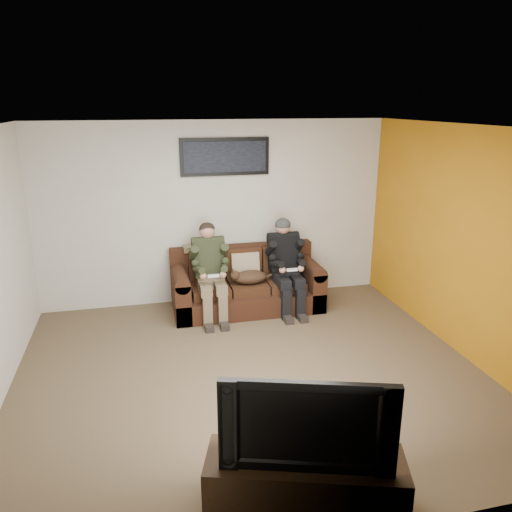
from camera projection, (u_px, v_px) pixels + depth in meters
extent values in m
plane|color=brown|center=(251.00, 373.00, 5.44)|extent=(5.00, 5.00, 0.00)
plane|color=silver|center=(250.00, 127.00, 4.67)|extent=(5.00, 5.00, 0.00)
plane|color=beige|center=(216.00, 213.00, 7.14)|extent=(5.00, 0.00, 5.00)
plane|color=beige|center=(334.00, 371.00, 2.96)|extent=(5.00, 0.00, 5.00)
plane|color=beige|center=(467.00, 244.00, 5.61)|extent=(0.00, 4.50, 4.50)
plane|color=#B97412|center=(466.00, 244.00, 5.61)|extent=(0.00, 4.50, 4.50)
cube|color=#351B10|center=(247.00, 299.00, 7.10)|extent=(2.07, 0.90, 0.28)
cube|color=#351B10|center=(242.00, 263.00, 7.30)|extent=(2.07, 0.19, 0.57)
cube|color=#351B10|center=(181.00, 295.00, 6.85)|extent=(0.21, 0.90, 0.57)
cube|color=#351B10|center=(309.00, 284.00, 7.26)|extent=(0.21, 0.90, 0.57)
cylinder|color=#351B10|center=(180.00, 276.00, 6.77)|extent=(0.21, 0.90, 0.21)
cylinder|color=#351B10|center=(310.00, 266.00, 7.18)|extent=(0.21, 0.90, 0.21)
cube|color=#3B2011|center=(210.00, 290.00, 6.88)|extent=(0.51, 0.57, 0.13)
cube|color=#3B2011|center=(207.00, 265.00, 7.05)|extent=(0.51, 0.13, 0.41)
cube|color=#3B2011|center=(248.00, 287.00, 6.99)|extent=(0.51, 0.57, 0.13)
cube|color=#3B2011|center=(244.00, 262.00, 7.16)|extent=(0.51, 0.13, 0.41)
cube|color=#3B2011|center=(284.00, 283.00, 7.11)|extent=(0.51, 0.57, 0.13)
cube|color=#3B2011|center=(279.00, 260.00, 7.28)|extent=(0.51, 0.13, 0.41)
cube|color=tan|center=(245.00, 266.00, 7.07)|extent=(0.40, 0.19, 0.39)
cube|color=gray|center=(199.00, 248.00, 7.06)|extent=(0.42, 0.21, 0.08)
cube|color=#756149|center=(210.00, 281.00, 6.81)|extent=(0.36, 0.30, 0.14)
cube|color=#282E1C|center=(208.00, 258.00, 6.81)|extent=(0.40, 0.30, 0.53)
cylinder|color=#282E1C|center=(208.00, 243.00, 6.77)|extent=(0.44, 0.18, 0.18)
sphere|color=tan|center=(207.00, 231.00, 6.74)|extent=(0.21, 0.21, 0.21)
cube|color=#756149|center=(205.00, 288.00, 6.61)|extent=(0.15, 0.42, 0.13)
cube|color=#756149|center=(220.00, 286.00, 6.65)|extent=(0.15, 0.42, 0.13)
cube|color=#756149|center=(208.00, 312.00, 6.50)|extent=(0.12, 0.13, 0.41)
cube|color=#756149|center=(223.00, 311.00, 6.54)|extent=(0.12, 0.13, 0.41)
cube|color=black|center=(209.00, 326.00, 6.47)|extent=(0.11, 0.26, 0.08)
cube|color=black|center=(224.00, 325.00, 6.52)|extent=(0.11, 0.26, 0.08)
cylinder|color=#282E1C|center=(194.00, 254.00, 6.68)|extent=(0.11, 0.30, 0.28)
cylinder|color=#282E1C|center=(224.00, 252.00, 6.76)|extent=(0.11, 0.30, 0.28)
cylinder|color=#282E1C|center=(199.00, 270.00, 6.52)|extent=(0.14, 0.32, 0.15)
cylinder|color=#282E1C|center=(224.00, 268.00, 6.60)|extent=(0.14, 0.32, 0.15)
sphere|color=tan|center=(203.00, 276.00, 6.44)|extent=(0.09, 0.09, 0.09)
sphere|color=tan|center=(223.00, 275.00, 6.49)|extent=(0.09, 0.09, 0.09)
cube|color=white|center=(213.00, 276.00, 6.45)|extent=(0.15, 0.04, 0.03)
ellipsoid|color=black|center=(207.00, 229.00, 6.75)|extent=(0.22, 0.22, 0.17)
cube|color=black|center=(285.00, 275.00, 7.05)|extent=(0.36, 0.30, 0.14)
cube|color=black|center=(283.00, 253.00, 7.05)|extent=(0.40, 0.30, 0.53)
cylinder|color=black|center=(283.00, 238.00, 7.01)|extent=(0.44, 0.18, 0.18)
sphere|color=#B07762|center=(283.00, 227.00, 6.98)|extent=(0.21, 0.21, 0.21)
cube|color=black|center=(282.00, 281.00, 6.84)|extent=(0.15, 0.42, 0.13)
cube|color=black|center=(296.00, 280.00, 6.89)|extent=(0.15, 0.42, 0.13)
cube|color=black|center=(286.00, 305.00, 6.73)|extent=(0.12, 0.13, 0.41)
cube|color=black|center=(300.00, 303.00, 6.78)|extent=(0.12, 0.13, 0.41)
cube|color=black|center=(287.00, 318.00, 6.71)|extent=(0.11, 0.26, 0.08)
cube|color=black|center=(301.00, 317.00, 6.75)|extent=(0.11, 0.26, 0.08)
cylinder|color=black|center=(271.00, 248.00, 6.91)|extent=(0.11, 0.30, 0.28)
cylinder|color=black|center=(298.00, 246.00, 7.00)|extent=(0.11, 0.30, 0.28)
cylinder|color=black|center=(277.00, 264.00, 6.76)|extent=(0.14, 0.32, 0.15)
cylinder|color=black|center=(301.00, 262.00, 6.84)|extent=(0.14, 0.32, 0.15)
sphere|color=#B07762|center=(282.00, 270.00, 6.67)|extent=(0.09, 0.09, 0.09)
sphere|color=#B07762|center=(301.00, 269.00, 6.73)|extent=(0.09, 0.09, 0.09)
cube|color=white|center=(292.00, 270.00, 6.68)|extent=(0.15, 0.04, 0.03)
ellipsoid|color=black|center=(283.00, 225.00, 6.97)|extent=(0.22, 0.22, 0.19)
ellipsoid|color=#4C301D|center=(250.00, 277.00, 6.89)|extent=(0.47, 0.26, 0.19)
sphere|color=#4C301D|center=(235.00, 275.00, 6.80)|extent=(0.14, 0.14, 0.14)
cone|color=#4C301D|center=(234.00, 271.00, 6.74)|extent=(0.04, 0.04, 0.04)
cone|color=#4C301D|center=(233.00, 270.00, 6.81)|extent=(0.04, 0.04, 0.04)
cylinder|color=#4C301D|center=(266.00, 277.00, 7.00)|extent=(0.26, 0.13, 0.08)
cube|color=black|center=(225.00, 157.00, 6.91)|extent=(1.25, 0.04, 0.52)
cube|color=black|center=(225.00, 157.00, 6.89)|extent=(1.15, 0.01, 0.42)
cube|color=black|center=(305.00, 485.00, 3.55)|extent=(1.48, 0.86, 0.44)
imported|color=black|center=(307.00, 417.00, 3.39)|extent=(1.18, 0.51, 0.68)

